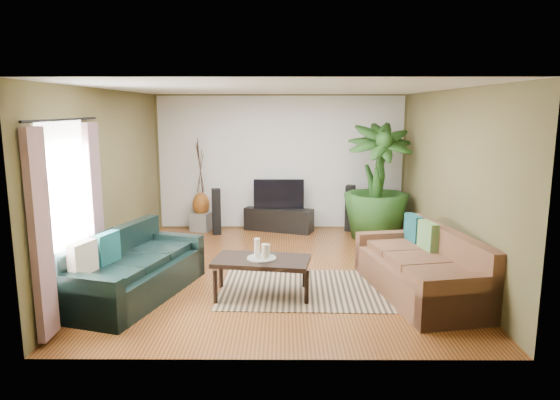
{
  "coord_description": "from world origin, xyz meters",
  "views": [
    {
      "loc": [
        0.04,
        -7.27,
        2.43
      ],
      "look_at": [
        0.0,
        0.2,
        1.05
      ],
      "focal_mm": 32.0,
      "sensor_mm": 36.0,
      "label": 1
    }
  ],
  "objects_px": {
    "sofa_right": "(419,263)",
    "speaker_left": "(216,212)",
    "sofa_left": "(136,265)",
    "potted_plant": "(377,182)",
    "pedestal": "(202,221)",
    "tv_stand": "(279,220)",
    "speaker_right": "(350,208)",
    "side_table": "(143,243)",
    "television": "(279,194)",
    "vase": "(201,204)",
    "coffee_table": "(262,277)"
  },
  "relations": [
    {
      "from": "television",
      "to": "pedestal",
      "type": "bearing_deg",
      "value": 180.0
    },
    {
      "from": "speaker_left",
      "to": "pedestal",
      "type": "xyz_separation_m",
      "value": [
        -0.34,
        0.28,
        -0.26
      ]
    },
    {
      "from": "sofa_left",
      "to": "speaker_left",
      "type": "relative_size",
      "value": 2.38
    },
    {
      "from": "speaker_right",
      "to": "vase",
      "type": "distance_m",
      "value": 2.98
    },
    {
      "from": "vase",
      "to": "sofa_left",
      "type": "bearing_deg",
      "value": -94.43
    },
    {
      "from": "sofa_right",
      "to": "vase",
      "type": "bearing_deg",
      "value": -146.2
    },
    {
      "from": "sofa_right",
      "to": "speaker_left",
      "type": "relative_size",
      "value": 2.47
    },
    {
      "from": "sofa_left",
      "to": "speaker_left",
      "type": "distance_m",
      "value": 3.35
    },
    {
      "from": "vase",
      "to": "speaker_right",
      "type": "bearing_deg",
      "value": 0.0
    },
    {
      "from": "sofa_right",
      "to": "tv_stand",
      "type": "relative_size",
      "value": 1.63
    },
    {
      "from": "sofa_left",
      "to": "pedestal",
      "type": "xyz_separation_m",
      "value": [
        0.28,
        3.57,
        -0.24
      ]
    },
    {
      "from": "tv_stand",
      "to": "speaker_left",
      "type": "xyz_separation_m",
      "value": [
        -1.21,
        -0.28,
        0.22
      ]
    },
    {
      "from": "sofa_right",
      "to": "speaker_right",
      "type": "relative_size",
      "value": 2.4
    },
    {
      "from": "speaker_left",
      "to": "side_table",
      "type": "xyz_separation_m",
      "value": [
        -1.0,
        -1.61,
        -0.2
      ]
    },
    {
      "from": "coffee_table",
      "to": "television",
      "type": "xyz_separation_m",
      "value": [
        0.19,
        3.54,
        0.5
      ]
    },
    {
      "from": "tv_stand",
      "to": "speaker_right",
      "type": "xyz_separation_m",
      "value": [
        1.42,
        0.0,
        0.24
      ]
    },
    {
      "from": "sofa_left",
      "to": "speaker_right",
      "type": "relative_size",
      "value": 2.32
    },
    {
      "from": "tv_stand",
      "to": "speaker_right",
      "type": "height_order",
      "value": "speaker_right"
    },
    {
      "from": "potted_plant",
      "to": "side_table",
      "type": "height_order",
      "value": "potted_plant"
    },
    {
      "from": "sofa_right",
      "to": "potted_plant",
      "type": "height_order",
      "value": "potted_plant"
    },
    {
      "from": "speaker_right",
      "to": "side_table",
      "type": "relative_size",
      "value": 1.86
    },
    {
      "from": "coffee_table",
      "to": "speaker_right",
      "type": "bearing_deg",
      "value": 74.32
    },
    {
      "from": "sofa_left",
      "to": "potted_plant",
      "type": "distance_m",
      "value": 4.74
    },
    {
      "from": "tv_stand",
      "to": "sofa_right",
      "type": "bearing_deg",
      "value": -42.22
    },
    {
      "from": "speaker_left",
      "to": "sofa_left",
      "type": "bearing_deg",
      "value": -113.44
    },
    {
      "from": "speaker_right",
      "to": "pedestal",
      "type": "bearing_deg",
      "value": -160.01
    },
    {
      "from": "television",
      "to": "side_table",
      "type": "xyz_separation_m",
      "value": [
        -2.21,
        -1.89,
        -0.5
      ]
    },
    {
      "from": "sofa_right",
      "to": "speaker_left",
      "type": "xyz_separation_m",
      "value": [
        -3.09,
        3.2,
        0.02
      ]
    },
    {
      "from": "sofa_right",
      "to": "potted_plant",
      "type": "distance_m",
      "value": 2.93
    },
    {
      "from": "television",
      "to": "speaker_right",
      "type": "xyz_separation_m",
      "value": [
        1.42,
        0.0,
        -0.29
      ]
    },
    {
      "from": "sofa_left",
      "to": "speaker_left",
      "type": "height_order",
      "value": "speaker_left"
    },
    {
      "from": "coffee_table",
      "to": "speaker_left",
      "type": "bearing_deg",
      "value": 116.29
    },
    {
      "from": "pedestal",
      "to": "vase",
      "type": "relative_size",
      "value": 0.78
    },
    {
      "from": "potted_plant",
      "to": "side_table",
      "type": "bearing_deg",
      "value": -162.74
    },
    {
      "from": "sofa_left",
      "to": "tv_stand",
      "type": "distance_m",
      "value": 4.02
    },
    {
      "from": "sofa_right",
      "to": "pedestal",
      "type": "bearing_deg",
      "value": -146.2
    },
    {
      "from": "pedestal",
      "to": "tv_stand",
      "type": "bearing_deg",
      "value": 0.0
    },
    {
      "from": "sofa_left",
      "to": "pedestal",
      "type": "bearing_deg",
      "value": 12.47
    },
    {
      "from": "side_table",
      "to": "potted_plant",
      "type": "bearing_deg",
      "value": 17.26
    },
    {
      "from": "speaker_left",
      "to": "side_table",
      "type": "relative_size",
      "value": 1.81
    },
    {
      "from": "speaker_left",
      "to": "potted_plant",
      "type": "bearing_deg",
      "value": -19.46
    },
    {
      "from": "sofa_left",
      "to": "coffee_table",
      "type": "distance_m",
      "value": 1.65
    },
    {
      "from": "speaker_right",
      "to": "pedestal",
      "type": "relative_size",
      "value": 2.5
    },
    {
      "from": "sofa_left",
      "to": "sofa_right",
      "type": "height_order",
      "value": "same"
    },
    {
      "from": "speaker_left",
      "to": "vase",
      "type": "relative_size",
      "value": 1.9
    },
    {
      "from": "sofa_right",
      "to": "television",
      "type": "relative_size",
      "value": 2.22
    },
    {
      "from": "speaker_left",
      "to": "pedestal",
      "type": "distance_m",
      "value": 0.52
    },
    {
      "from": "tv_stand",
      "to": "speaker_left",
      "type": "relative_size",
      "value": 1.52
    },
    {
      "from": "tv_stand",
      "to": "pedestal",
      "type": "relative_size",
      "value": 3.68
    },
    {
      "from": "sofa_left",
      "to": "tv_stand",
      "type": "bearing_deg",
      "value": -10.23
    }
  ]
}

